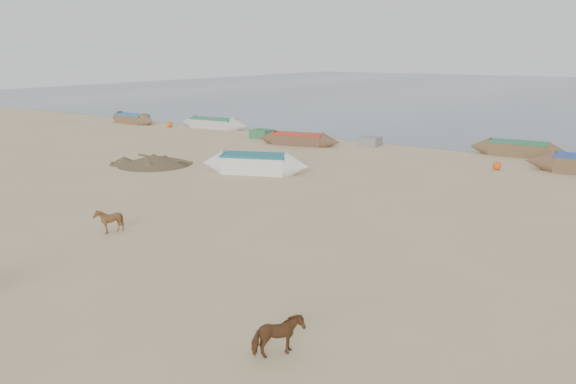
{
  "coord_description": "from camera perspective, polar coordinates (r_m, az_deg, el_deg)",
  "views": [
    {
      "loc": [
        11.22,
        -12.58,
        6.02
      ],
      "look_at": [
        0.0,
        4.0,
        1.0
      ],
      "focal_mm": 35.0,
      "sensor_mm": 36.0,
      "label": 1
    }
  ],
  "objects": [
    {
      "name": "ground",
      "position": [
        17.9,
        -7.23,
        -5.69
      ],
      "size": [
        140.0,
        140.0,
        0.0
      ],
      "primitive_type": "plane",
      "color": "tan",
      "rests_on": "ground"
    },
    {
      "name": "debris_pile",
      "position": [
        31.55,
        -13.41,
        3.19
      ],
      "size": [
        4.95,
        4.95,
        0.53
      ],
      "primitive_type": "cone",
      "rotation": [
        0.0,
        0.0,
        0.27
      ],
      "color": "brown",
      "rests_on": "ground"
    },
    {
      "name": "beach_clutter",
      "position": [
        33.14,
        23.05,
        3.0
      ],
      "size": [
        47.21,
        4.22,
        0.64
      ],
      "color": "#316D43",
      "rests_on": "ground"
    },
    {
      "name": "calf_front",
      "position": [
        20.03,
        -17.76,
        -2.78
      ],
      "size": [
        1.06,
        1.03,
        0.89
      ],
      "primitive_type": "imported",
      "rotation": [
        0.0,
        0.0,
        -1.04
      ],
      "color": "brown",
      "rests_on": "ground"
    },
    {
      "name": "near_canoe",
      "position": [
        28.61,
        -3.39,
        2.91
      ],
      "size": [
        5.71,
        3.4,
        0.98
      ],
      "primitive_type": null,
      "rotation": [
        0.0,
        0.0,
        0.38
      ],
      "color": "white",
      "rests_on": "ground"
    },
    {
      "name": "calf_right",
      "position": [
        11.66,
        -0.94,
        -14.51
      ],
      "size": [
        0.91,
        1.01,
        0.89
      ],
      "primitive_type": "imported",
      "rotation": [
        0.0,
        0.0,
        1.38
      ],
      "color": "brown",
      "rests_on": "ground"
    },
    {
      "name": "waterline_canoes",
      "position": [
        36.78,
        8.51,
        5.17
      ],
      "size": [
        48.33,
        5.89,
        0.94
      ],
      "color": "brown",
      "rests_on": "ground"
    }
  ]
}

